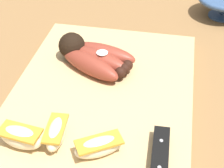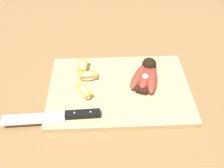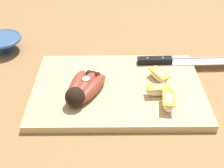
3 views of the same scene
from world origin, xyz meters
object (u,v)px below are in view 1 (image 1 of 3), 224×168
Objects in this scene: apple_wedge_far at (56,133)px; banana_bunch at (92,57)px; ceramic_bowl at (224,4)px; apple_wedge_middle at (99,146)px; apple_wedge_near at (21,137)px.

banana_bunch is at bearing -1.90° from apple_wedge_far.
banana_bunch reaches higher than ceramic_bowl.
ceramic_bowl reaches higher than apple_wedge_middle.
apple_wedge_near is 0.54× the size of ceramic_bowl.
banana_bunch is at bearing 138.74° from ceramic_bowl.
banana_bunch is 0.21m from apple_wedge_middle.
banana_bunch is 2.04× the size of apple_wedge_middle.
apple_wedge_near is 1.03× the size of apple_wedge_far.
banana_bunch is 2.22× the size of apple_wedge_near.
apple_wedge_far is (0.01, 0.06, 0.00)m from apple_wedge_middle.
banana_bunch is at bearing 15.92° from apple_wedge_middle.
apple_wedge_far is at bearing 178.10° from banana_bunch.
banana_bunch is 0.36m from ceramic_bowl.
apple_wedge_near is at bearing 148.82° from ceramic_bowl.
apple_wedge_near is at bearing 166.33° from banana_bunch.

